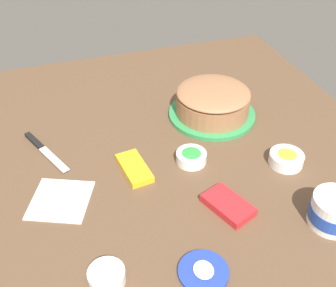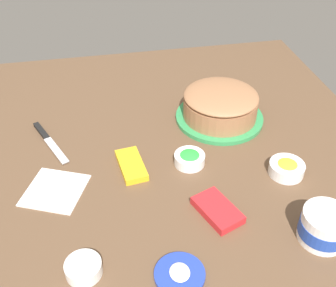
% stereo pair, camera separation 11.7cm
% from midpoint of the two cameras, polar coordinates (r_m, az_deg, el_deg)
% --- Properties ---
extents(ground_plane, '(1.54, 1.54, 0.00)m').
position_cam_midpoint_polar(ground_plane, '(1.15, -1.67, -4.40)').
color(ground_plane, brown).
extents(frosted_cake, '(0.29, 0.29, 0.11)m').
position_cam_midpoint_polar(frosted_cake, '(1.36, 9.78, 5.05)').
color(frosted_cake, '#339351').
rests_on(frosted_cake, ground_plane).
extents(frosting_tub, '(0.12, 0.12, 0.08)m').
position_cam_midpoint_polar(frosting_tub, '(1.06, 24.09, -10.62)').
color(frosting_tub, white).
rests_on(frosting_tub, ground_plane).
extents(frosting_tub_lid, '(0.11, 0.11, 0.02)m').
position_cam_midpoint_polar(frosting_tub_lid, '(0.94, 5.41, -17.89)').
color(frosting_tub_lid, '#233DAD').
rests_on(frosting_tub_lid, ground_plane).
extents(spreading_knife, '(0.22, 0.11, 0.01)m').
position_cam_midpoint_polar(spreading_knife, '(1.31, -14.09, 0.57)').
color(spreading_knife, silver).
rests_on(spreading_knife, ground_plane).
extents(sprinkle_bowl_green, '(0.09, 0.09, 0.04)m').
position_cam_midpoint_polar(sprinkle_bowl_green, '(1.18, 5.87, -2.19)').
color(sprinkle_bowl_green, white).
rests_on(sprinkle_bowl_green, ground_plane).
extents(sprinkle_bowl_orange, '(0.08, 0.08, 0.03)m').
position_cam_midpoint_polar(sprinkle_bowl_orange, '(0.94, -8.09, -17.02)').
color(sprinkle_bowl_orange, white).
rests_on(sprinkle_bowl_orange, ground_plane).
extents(sprinkle_bowl_yellow, '(0.10, 0.10, 0.04)m').
position_cam_midpoint_polar(sprinkle_bowl_yellow, '(1.21, 18.94, -3.36)').
color(sprinkle_bowl_yellow, white).
rests_on(sprinkle_bowl_yellow, ground_plane).
extents(candy_box_lower, '(0.15, 0.08, 0.02)m').
position_cam_midpoint_polar(candy_box_lower, '(1.17, -2.29, -3.16)').
color(candy_box_lower, yellow).
rests_on(candy_box_lower, ground_plane).
extents(candy_box_upper, '(0.15, 0.12, 0.02)m').
position_cam_midpoint_polar(candy_box_upper, '(1.06, 10.13, -9.29)').
color(candy_box_upper, red).
rests_on(candy_box_upper, ground_plane).
extents(paper_napkin, '(0.20, 0.20, 0.01)m').
position_cam_midpoint_polar(paper_napkin, '(1.13, -12.65, -6.45)').
color(paper_napkin, white).
rests_on(paper_napkin, ground_plane).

